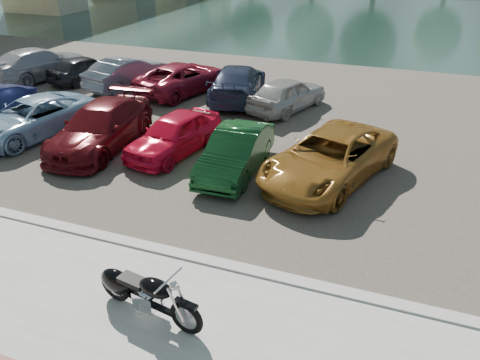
# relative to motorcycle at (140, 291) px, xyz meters

# --- Properties ---
(ground) EXTENTS (200.00, 200.00, 0.00)m
(ground) POSITION_rel_motorcycle_xyz_m (0.72, -0.22, -0.56)
(ground) COLOR #595447
(ground) RESTS_ON ground
(kerb) EXTENTS (60.00, 0.30, 0.14)m
(kerb) POSITION_rel_motorcycle_xyz_m (0.72, 1.78, -0.49)
(kerb) COLOR #A8A69E
(kerb) RESTS_ON ground
(parking_lot) EXTENTS (60.00, 18.00, 0.04)m
(parking_lot) POSITION_rel_motorcycle_xyz_m (0.72, 10.78, -0.54)
(parking_lot) COLOR #3E3932
(parking_lot) RESTS_ON ground
(river) EXTENTS (120.00, 40.00, 0.00)m
(river) POSITION_rel_motorcycle_xyz_m (0.72, 39.78, -0.56)
(river) COLOR #1A2F2B
(river) RESTS_ON ground
(motorcycle) EXTENTS (2.32, 0.82, 1.05)m
(motorcycle) POSITION_rel_motorcycle_xyz_m (0.00, 0.00, 0.00)
(motorcycle) COLOR black
(motorcycle) RESTS_ON promenade
(car_2) EXTENTS (3.26, 5.02, 1.28)m
(car_2) POSITION_rel_motorcycle_xyz_m (-7.95, 6.24, 0.12)
(car_2) COLOR #90B4D1
(car_2) RESTS_ON parking_lot
(car_3) EXTENTS (2.33, 4.94, 1.39)m
(car_3) POSITION_rel_motorcycle_xyz_m (-5.16, 6.26, 0.17)
(car_3) COLOR #520B11
(car_3) RESTS_ON parking_lot
(car_4) EXTENTS (2.17, 3.96, 1.28)m
(car_4) POSITION_rel_motorcycle_xyz_m (-2.70, 6.64, 0.12)
(car_4) COLOR red
(car_4) RESTS_ON parking_lot
(car_5) EXTENTS (1.44, 3.86, 1.26)m
(car_5) POSITION_rel_motorcycle_xyz_m (-0.40, 6.07, 0.11)
(car_5) COLOR #113F1A
(car_5) RESTS_ON parking_lot
(car_6) EXTENTS (3.73, 5.44, 1.38)m
(car_6) POSITION_rel_motorcycle_xyz_m (2.25, 6.50, 0.17)
(car_6) COLOR #A06925
(car_6) RESTS_ON parking_lot
(car_7) EXTENTS (3.04, 5.34, 1.46)m
(car_7) POSITION_rel_motorcycle_xyz_m (-12.68, 12.08, 0.21)
(car_7) COLOR #A1A1A9
(car_7) RESTS_ON parking_lot
(car_8) EXTENTS (2.45, 3.85, 1.22)m
(car_8) POSITION_rel_motorcycle_xyz_m (-10.31, 12.43, 0.09)
(car_8) COLOR black
(car_8) RESTS_ON parking_lot
(car_9) EXTENTS (2.43, 4.37, 1.36)m
(car_9) POSITION_rel_motorcycle_xyz_m (-7.91, 12.25, 0.16)
(car_9) COLOR slate
(car_9) RESTS_ON parking_lot
(car_10) EXTENTS (3.41, 5.08, 1.29)m
(car_10) POSITION_rel_motorcycle_xyz_m (-5.25, 12.52, 0.13)
(car_10) COLOR maroon
(car_10) RESTS_ON parking_lot
(car_11) EXTENTS (2.89, 5.15, 1.41)m
(car_11) POSITION_rel_motorcycle_xyz_m (-2.72, 12.49, 0.18)
(car_11) COLOR #272F4C
(car_11) RESTS_ON parking_lot
(car_12) EXTENTS (2.76, 4.14, 1.31)m
(car_12) POSITION_rel_motorcycle_xyz_m (-0.39, 11.83, 0.13)
(car_12) COLOR #ADACA8
(car_12) RESTS_ON parking_lot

